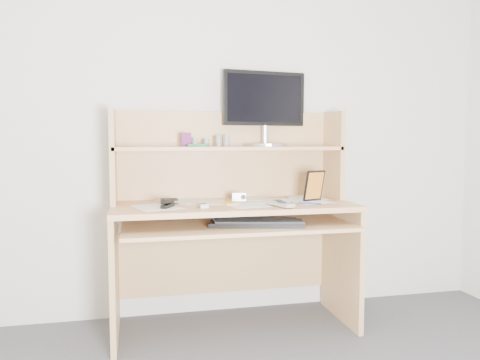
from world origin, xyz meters
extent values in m
cube|color=beige|center=(0.00, 1.80, 1.25)|extent=(3.60, 0.04, 2.50)
cube|color=tan|center=(0.00, 1.48, 0.73)|extent=(1.40, 0.60, 0.03)
cube|color=tan|center=(-0.68, 1.48, 0.36)|extent=(0.03, 0.56, 0.72)
cube|color=tan|center=(0.68, 1.48, 0.36)|extent=(0.03, 0.56, 0.72)
cube|color=tan|center=(0.00, 1.77, 0.34)|extent=(1.34, 0.02, 0.41)
cube|color=tan|center=(0.00, 1.36, 0.64)|extent=(1.28, 0.55, 0.02)
cube|color=tan|center=(0.00, 1.77, 1.02)|extent=(1.40, 0.02, 0.55)
cube|color=tan|center=(-0.68, 1.63, 1.02)|extent=(0.03, 0.30, 0.55)
cube|color=tan|center=(0.68, 1.63, 1.02)|extent=(0.03, 0.30, 0.55)
cube|color=tan|center=(0.00, 1.63, 1.07)|extent=(1.38, 0.30, 0.02)
cube|color=white|center=(0.00, 1.48, 0.75)|extent=(1.32, 0.54, 0.01)
cube|color=black|center=(0.09, 1.28, 0.66)|extent=(0.54, 0.30, 0.03)
cube|color=black|center=(0.09, 1.28, 0.68)|extent=(0.51, 0.28, 0.01)
cube|color=#959591|center=(0.23, 1.29, 0.77)|extent=(0.11, 0.21, 0.02)
cube|color=#A5A5A7|center=(-0.20, 1.34, 0.77)|extent=(0.06, 0.09, 0.02)
cube|color=black|center=(-0.39, 1.39, 0.78)|extent=(0.09, 0.14, 0.04)
cube|color=black|center=(-0.37, 1.54, 0.77)|extent=(0.10, 0.08, 0.02)
cube|color=yellow|center=(-0.04, 1.44, 0.76)|extent=(0.11, 0.11, 0.01)
cube|color=#B1B2B4|center=(0.04, 1.54, 0.78)|extent=(0.09, 0.05, 0.05)
cube|color=black|center=(0.49, 1.45, 0.85)|extent=(0.13, 0.06, 0.18)
cylinder|color=#1728B1|center=(0.41, 1.33, 0.76)|extent=(0.12, 0.07, 0.01)
cube|color=#A83016|center=(-0.26, 1.65, 1.12)|extent=(0.06, 0.03, 0.08)
cube|color=#2D7037|center=(-0.18, 1.65, 1.09)|extent=(0.15, 0.18, 0.02)
cylinder|color=black|center=(-0.20, 1.66, 1.11)|extent=(0.04, 0.04, 0.05)
cylinder|color=silver|center=(-0.06, 1.66, 1.11)|extent=(0.04, 0.04, 0.07)
cylinder|color=black|center=(-0.13, 1.67, 1.10)|extent=(0.04, 0.04, 0.05)
cylinder|color=white|center=(-0.01, 1.63, 1.11)|extent=(0.04, 0.04, 0.07)
cylinder|color=#AFAEB3|center=(0.26, 1.71, 1.09)|extent=(0.28, 0.28, 0.02)
cylinder|color=#AFAEB3|center=(0.26, 1.72, 1.16)|extent=(0.05, 0.05, 0.11)
cube|color=black|center=(0.26, 1.74, 1.39)|extent=(0.55, 0.10, 0.34)
cube|color=black|center=(0.26, 1.72, 1.39)|extent=(0.50, 0.07, 0.30)
camera|label=1|loc=(-0.56, -1.18, 1.11)|focal=35.00mm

